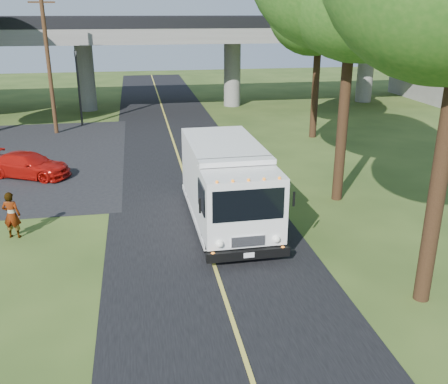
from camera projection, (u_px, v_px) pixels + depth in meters
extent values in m
plane|color=#2F4518|center=(239.00, 341.00, 12.38)|extent=(120.00, 120.00, 0.00)
cube|color=black|center=(192.00, 199.00, 21.62)|extent=(7.00, 90.00, 0.02)
cube|color=gold|center=(192.00, 199.00, 21.62)|extent=(0.12, 90.00, 0.01)
cube|color=slate|center=(159.00, 33.00, 39.92)|extent=(50.00, 9.00, 1.20)
cube|color=black|center=(162.00, 23.00, 35.54)|extent=(50.00, 0.25, 0.80)
cube|color=black|center=(156.00, 20.00, 43.69)|extent=(50.00, 0.25, 0.80)
cube|color=slate|center=(438.00, 66.00, 45.05)|extent=(4.00, 10.00, 6.00)
cylinder|color=slate|center=(86.00, 77.00, 40.07)|extent=(1.40, 1.40, 5.40)
cylinder|color=slate|center=(232.00, 74.00, 42.04)|extent=(1.40, 1.40, 5.40)
cylinder|color=slate|center=(365.00, 71.00, 44.01)|extent=(1.40, 1.40, 5.40)
cylinder|color=black|center=(79.00, 89.00, 34.55)|extent=(0.14, 0.14, 5.20)
imported|color=black|center=(76.00, 59.00, 33.87)|extent=(0.18, 0.22, 1.10)
cylinder|color=#472D19|center=(49.00, 64.00, 31.81)|extent=(0.26, 0.26, 9.00)
cube|color=#472D19|center=(41.00, 2.00, 30.54)|extent=(1.60, 0.10, 0.10)
cylinder|color=#382314|center=(439.00, 182.00, 13.00)|extent=(0.44, 0.44, 7.00)
cylinder|color=#382314|center=(344.00, 111.00, 20.40)|extent=(0.44, 0.44, 7.70)
cylinder|color=#382314|center=(316.00, 85.00, 31.21)|extent=(0.44, 0.44, 6.65)
sphere|color=#265A17|center=(321.00, 2.00, 29.54)|extent=(5.58, 5.58, 5.58)
cube|color=white|center=(222.00, 171.00, 19.48)|extent=(2.68, 4.82, 2.45)
cube|color=white|center=(241.00, 204.00, 16.41)|extent=(2.64, 2.00, 2.23)
cube|color=black|center=(248.00, 205.00, 15.41)|extent=(2.28, 0.12, 1.03)
cube|color=black|center=(248.00, 254.00, 15.87)|extent=(2.72, 0.24, 0.30)
cube|color=white|center=(224.00, 210.00, 19.59)|extent=(2.71, 6.34, 0.20)
cylinder|color=black|center=(207.00, 238.00, 16.83)|extent=(0.32, 0.98, 0.98)
cylinder|color=black|center=(271.00, 233.00, 17.23)|extent=(0.32, 0.98, 0.98)
cylinder|color=black|center=(190.00, 193.00, 21.04)|extent=(0.32, 0.98, 0.98)
cylinder|color=black|center=(241.00, 189.00, 21.44)|extent=(0.32, 0.98, 0.98)
imported|color=#AE100A|center=(28.00, 165.00, 24.40)|extent=(4.48, 3.28, 1.21)
imported|color=gray|center=(12.00, 215.00, 17.75)|extent=(0.70, 0.53, 1.73)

